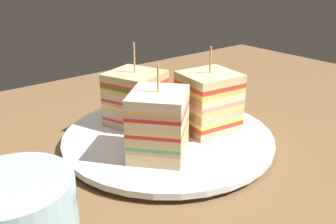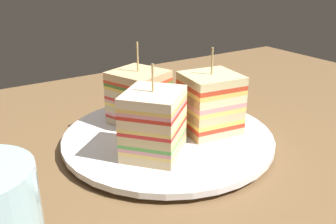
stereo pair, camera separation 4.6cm
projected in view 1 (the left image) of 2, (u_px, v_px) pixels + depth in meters
ground_plane at (168, 149)px, 48.21cm from camera, size 110.67×70.09×1.80cm
plate at (168, 137)px, 47.56cm from camera, size 26.66×26.66×1.35cm
sandwich_wedge_0 at (208, 102)px, 47.49cm from camera, size 7.50×7.07×10.90cm
sandwich_wedge_1 at (136, 99)px, 49.14cm from camera, size 8.20×8.50×11.02cm
sandwich_wedge_2 at (159, 124)px, 41.03cm from camera, size 8.97×8.89×10.57cm
chip_pile at (162, 123)px, 48.54cm from camera, size 5.83×6.77×2.08cm
salad_garnish at (182, 105)px, 55.10cm from camera, size 7.01×7.80×1.45cm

